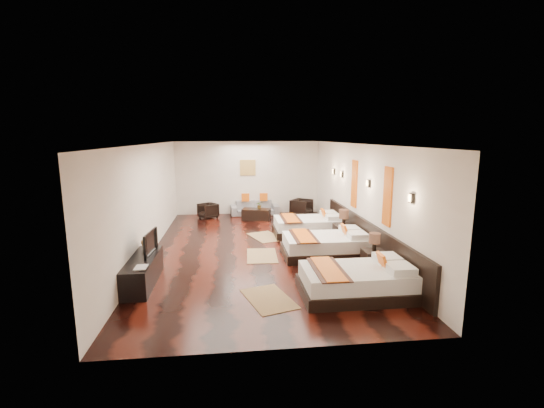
{
  "coord_description": "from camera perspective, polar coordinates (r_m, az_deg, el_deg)",
  "views": [
    {
      "loc": [
        -0.68,
        -9.52,
        3.0
      ],
      "look_at": [
        0.48,
        0.72,
        1.1
      ],
      "focal_mm": 24.4,
      "sensor_mm": 36.0,
      "label": 1
    }
  ],
  "objects": [
    {
      "name": "right_wall",
      "position": [
        10.25,
        13.16,
        1.19
      ],
      "size": [
        0.01,
        9.5,
        2.8
      ],
      "primitive_type": "cube",
      "color": "silver",
      "rests_on": "floor"
    },
    {
      "name": "orange_panel_a",
      "position": [
        8.45,
        17.4,
        1.11
      ],
      "size": [
        0.04,
        0.4,
        1.3
      ],
      "primitive_type": "cube",
      "color": "#D86014",
      "rests_on": "right_wall"
    },
    {
      "name": "left_wall",
      "position": [
        9.87,
        -18.5,
        0.58
      ],
      "size": [
        0.01,
        9.5,
        2.8
      ],
      "primitive_type": "cube",
      "color": "silver",
      "rests_on": "floor"
    },
    {
      "name": "sofa",
      "position": [
        14.26,
        -2.69,
        -0.6
      ],
      "size": [
        1.88,
        0.85,
        0.54
      ],
      "primitive_type": "imported",
      "rotation": [
        0.0,
        0.0,
        0.07
      ],
      "color": "slate",
      "rests_on": "floor"
    },
    {
      "name": "figurine",
      "position": [
        8.66,
        -18.46,
        -5.34
      ],
      "size": [
        0.34,
        0.34,
        0.35
      ],
      "primitive_type": "imported",
      "rotation": [
        0.0,
        0.0,
        -0.02
      ],
      "color": "brown",
      "rests_on": "tv_console"
    },
    {
      "name": "jute_mat_near",
      "position": [
        7.13,
        -0.5,
        -14.41
      ],
      "size": [
        1.07,
        1.37,
        0.01
      ],
      "primitive_type": "cube",
      "rotation": [
        0.0,
        0.0,
        0.3
      ],
      "color": "#97774C",
      "rests_on": "floor"
    },
    {
      "name": "nightstand_b",
      "position": [
        10.58,
        10.94,
        -4.27
      ],
      "size": [
        0.5,
        0.5,
        0.99
      ],
      "color": "black",
      "rests_on": "floor"
    },
    {
      "name": "table_plant",
      "position": [
        13.4,
        -1.94,
        -0.14
      ],
      "size": [
        0.27,
        0.24,
        0.27
      ],
      "primitive_type": "imported",
      "rotation": [
        0.0,
        0.0,
        0.12
      ],
      "color": "#255E1F",
      "rests_on": "coffee_table"
    },
    {
      "name": "jute_mat_mid",
      "position": [
        9.48,
        -1.58,
        -7.96
      ],
      "size": [
        0.8,
        1.23,
        0.01
      ],
      "primitive_type": "cube",
      "rotation": [
        0.0,
        0.0,
        -0.04
      ],
      "color": "#97774C",
      "rests_on": "floor"
    },
    {
      "name": "coffee_table",
      "position": [
        13.43,
        -2.44,
        -1.59
      ],
      "size": [
        1.1,
        0.75,
        0.4
      ],
      "primitive_type": "cube",
      "rotation": [
        0.0,
        0.0,
        -0.27
      ],
      "color": "black",
      "rests_on": "floor"
    },
    {
      "name": "armchair_right",
      "position": [
        14.1,
        4.59,
        -0.53
      ],
      "size": [
        0.97,
        0.97,
        0.64
      ],
      "primitive_type": "imported",
      "rotation": [
        0.0,
        0.0,
        0.92
      ],
      "color": "black",
      "rests_on": "floor"
    },
    {
      "name": "bed_mid",
      "position": [
        9.51,
        8.33,
        -6.31
      ],
      "size": [
        2.12,
        1.33,
        0.81
      ],
      "color": "black",
      "rests_on": "floor"
    },
    {
      "name": "bed_far",
      "position": [
        11.46,
        5.68,
        -3.37
      ],
      "size": [
        2.09,
        1.31,
        0.8
      ],
      "color": "black",
      "rests_on": "floor"
    },
    {
      "name": "back_wall",
      "position": [
        14.38,
        -3.74,
        4.04
      ],
      "size": [
        5.5,
        0.01,
        2.8
      ],
      "primitive_type": "cube",
      "color": "silver",
      "rests_on": "floor"
    },
    {
      "name": "tv_console",
      "position": [
        8.15,
        -19.28,
        -9.71
      ],
      "size": [
        0.5,
        1.8,
        0.55
      ],
      "primitive_type": "cube",
      "color": "black",
      "rests_on": "floor"
    },
    {
      "name": "sconce_far",
      "position": [
        11.49,
        10.71,
        4.53
      ],
      "size": [
        0.07,
        0.12,
        0.18
      ],
      "color": "black",
      "rests_on": "right_wall"
    },
    {
      "name": "floor",
      "position": [
        10.01,
        -2.31,
        -7.01
      ],
      "size": [
        5.5,
        9.5,
        0.01
      ],
      "primitive_type": "cube",
      "color": "black",
      "rests_on": "ground"
    },
    {
      "name": "book",
      "position": [
        7.49,
        -20.43,
        -9.21
      ],
      "size": [
        0.23,
        0.31,
        0.03
      ],
      "primitive_type": "imported",
      "rotation": [
        0.0,
        0.0,
        0.0
      ],
      "color": "black",
      "rests_on": "tv_console"
    },
    {
      "name": "bed_near",
      "position": [
        7.39,
        13.04,
        -11.48
      ],
      "size": [
        2.12,
        1.33,
        0.81
      ],
      "color": "black",
      "rests_on": "floor"
    },
    {
      "name": "ceiling",
      "position": [
        9.55,
        -2.43,
        9.24
      ],
      "size": [
        5.5,
        9.5,
        0.01
      ],
      "primitive_type": "cube",
      "color": "white",
      "rests_on": "floor"
    },
    {
      "name": "gold_artwork",
      "position": [
        14.32,
        -3.76,
        5.63
      ],
      "size": [
        0.6,
        0.04,
        0.6
      ],
      "primitive_type": "cube",
      "color": "#AD873F",
      "rests_on": "back_wall"
    },
    {
      "name": "headboard_panel",
      "position": [
        9.7,
        14.28,
        -5.13
      ],
      "size": [
        0.08,
        6.6,
        0.9
      ],
      "primitive_type": "cube",
      "color": "black",
      "rests_on": "floor"
    },
    {
      "name": "sconce_mid",
      "position": [
        9.42,
        14.63,
        3.1
      ],
      "size": [
        0.07,
        0.12,
        0.18
      ],
      "color": "black",
      "rests_on": "right_wall"
    },
    {
      "name": "sconce_near",
      "position": [
        7.44,
        20.68,
        0.86
      ],
      "size": [
        0.07,
        0.12,
        0.18
      ],
      "color": "black",
      "rests_on": "right_wall"
    },
    {
      "name": "tv",
      "position": [
        8.21,
        -18.78,
        -5.7
      ],
      "size": [
        0.19,
        0.86,
        0.49
      ],
      "primitive_type": "imported",
      "rotation": [
        0.0,
        0.0,
        1.48
      ],
      "color": "black",
      "rests_on": "tv_console"
    },
    {
      "name": "nightstand_a",
      "position": [
        8.58,
        15.4,
        -8.17
      ],
      "size": [
        0.46,
        0.46,
        0.91
      ],
      "color": "black",
      "rests_on": "floor"
    },
    {
      "name": "armchair_left",
      "position": [
        13.85,
        -9.85,
        -1.03
      ],
      "size": [
        0.84,
        0.84,
        0.56
      ],
      "primitive_type": "imported",
      "rotation": [
        0.0,
        0.0,
        -0.97
      ],
      "color": "black",
      "rests_on": "floor"
    },
    {
      "name": "sconce_lounge",
      "position": [
        12.35,
        9.49,
        4.97
      ],
      "size": [
        0.07,
        0.12,
        0.18
      ],
      "color": "black",
      "rests_on": "right_wall"
    },
    {
      "name": "jute_mat_far",
      "position": [
        11.19,
        -1.0,
        -5.07
      ],
      "size": [
        1.12,
        1.39,
        0.01
      ],
      "primitive_type": "cube",
      "rotation": [
        0.0,
        0.0,
        0.35
      ],
      "color": "#97774C",
      "rests_on": "floor"
    },
    {
      "name": "orange_panel_b",
      "position": [
        10.48,
        12.58,
        3.07
      ],
      "size": [
        0.04,
        0.4,
        1.3
      ],
      "primitive_type": "cube",
      "color": "#D86014",
      "rests_on": "right_wall"
    }
  ]
}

